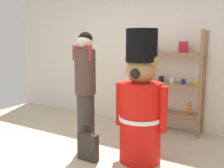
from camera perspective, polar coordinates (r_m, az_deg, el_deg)
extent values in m
plane|color=beige|center=(3.45, -9.05, -17.58)|extent=(6.40, 6.40, 0.00)
cube|color=silver|center=(4.97, 7.11, 6.30)|extent=(6.40, 0.12, 2.60)
cube|color=#93704C|center=(4.71, 4.20, 0.91)|extent=(0.05, 0.05, 1.74)
cube|color=#93704C|center=(4.32, 18.76, -0.33)|extent=(0.05, 0.05, 1.74)
cube|color=#93704C|center=(4.98, 5.75, 1.34)|extent=(0.05, 0.05, 1.74)
cube|color=#93704C|center=(4.61, 19.56, 0.20)|extent=(0.05, 0.05, 1.74)
cube|color=#93704C|center=(4.73, 11.57, -6.10)|extent=(1.21, 0.30, 0.04)
cube|color=#93704C|center=(4.62, 11.78, 0.14)|extent=(1.21, 0.30, 0.04)
cube|color=#93704C|center=(4.57, 11.99, 6.60)|extent=(1.21, 0.30, 0.04)
cylinder|color=pink|center=(4.77, 5.92, 1.46)|extent=(0.08, 0.08, 0.11)
cylinder|color=red|center=(4.69, 8.19, 1.24)|extent=(0.07, 0.07, 0.10)
cylinder|color=black|center=(4.67, 10.75, 1.13)|extent=(0.09, 0.09, 0.10)
cylinder|color=white|center=(4.58, 12.99, 0.78)|extent=(0.09, 0.09, 0.08)
cylinder|color=navy|center=(4.50, 15.34, 0.54)|extent=(0.07, 0.07, 0.08)
cylinder|color=yellow|center=(4.45, 17.86, 0.36)|extent=(0.08, 0.08, 0.08)
cylinder|color=navy|center=(4.84, 7.06, -4.15)|extent=(0.07, 0.07, 0.20)
cylinder|color=silver|center=(4.68, 11.51, -4.90)|extent=(0.07, 0.07, 0.17)
cylinder|color=#B27226|center=(4.61, 16.46, -5.20)|extent=(0.07, 0.07, 0.19)
cube|color=gold|center=(4.66, 8.82, 7.68)|extent=(0.15, 0.12, 0.11)
cube|color=#B21E2D|center=(4.49, 15.37, 7.82)|extent=(0.13, 0.10, 0.18)
cylinder|color=red|center=(3.41, 6.21, -8.32)|extent=(0.53, 0.53, 1.04)
cylinder|color=white|center=(3.40, 6.23, -7.34)|extent=(0.56, 0.56, 0.05)
sphere|color=#A67A43|center=(3.27, 6.42, 3.09)|extent=(0.37, 0.37, 0.37)
sphere|color=#A67A43|center=(3.33, 3.98, 5.31)|extent=(0.13, 0.13, 0.13)
sphere|color=#A67A43|center=(3.20, 9.03, 5.06)|extent=(0.13, 0.13, 0.13)
cylinder|color=black|center=(3.26, 6.52, 8.42)|extent=(0.39, 0.39, 0.40)
cylinder|color=red|center=(3.49, 1.77, -4.33)|extent=(0.11, 0.11, 0.57)
cylinder|color=red|center=(3.25, 11.12, -5.53)|extent=(0.11, 0.11, 0.57)
sphere|color=black|center=(3.13, 5.14, 2.31)|extent=(0.13, 0.13, 0.13)
cylinder|color=#38332D|center=(3.70, -5.73, -8.52)|extent=(0.24, 0.24, 0.84)
cylinder|color=#4C382D|center=(3.55, -5.91, 2.69)|extent=(0.29, 0.29, 0.61)
sphere|color=beige|center=(3.53, -6.02, 9.05)|extent=(0.20, 0.20, 0.20)
cube|color=#993338|center=(3.49, -6.55, 6.75)|extent=(0.30, 0.04, 0.20)
sphere|color=black|center=(3.54, -5.86, 9.79)|extent=(0.19, 0.19, 0.19)
cube|color=#332D28|center=(3.54, -5.26, -13.58)|extent=(0.28, 0.10, 0.36)
torus|color=#332D28|center=(3.46, -5.32, -10.23)|extent=(0.21, 0.01, 0.21)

